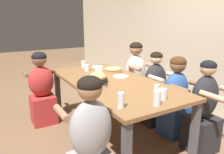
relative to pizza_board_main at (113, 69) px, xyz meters
The scene contains 21 objects.
ground_plane 0.95m from the pizza_board_main, 32.29° to the right, with size 18.00×18.00×0.00m, color brown.
restaurant_back_panel 1.79m from the pizza_board_main, 73.20° to the left, with size 10.00×0.06×3.20m, color beige.
dining_table 0.55m from the pizza_board_main, 32.29° to the right, with size 2.08×0.99×0.76m.
pizza_board_main is the anchor object (origin of this frame).
skillet_bowl 0.65m from the pizza_board_main, 47.92° to the right, with size 0.36×0.25×0.13m.
empty_plate_a 0.36m from the pizza_board_main, 13.58° to the right, with size 0.21×0.21×0.02m.
empty_plate_b 0.38m from the pizza_board_main, 167.46° to the right, with size 0.19×0.19×0.02m.
drinking_glass_a 0.40m from the pizza_board_main, 121.57° to the right, with size 0.07×0.07×0.10m.
drinking_glass_b 0.55m from the pizza_board_main, 148.68° to the right, with size 0.08×0.08×0.11m.
drinking_glass_c 1.32m from the pizza_board_main, ahead, with size 0.08×0.08×0.11m.
drinking_glass_d 1.44m from the pizza_board_main, 28.05° to the right, with size 0.06×0.06×0.15m.
drinking_glass_e 1.16m from the pizza_board_main, ahead, with size 0.06×0.06×0.11m.
drinking_glass_f 0.30m from the pizza_board_main, 81.65° to the right, with size 0.06×0.06×0.12m.
drinking_glass_g 0.32m from the pizza_board_main, 63.20° to the right, with size 0.07×0.07×0.12m.
drinking_glass_h 1.43m from the pizza_board_main, 14.54° to the right, with size 0.07×0.07×0.14m.
diner_far_right 1.42m from the pizza_board_main, 17.74° to the left, with size 0.51×0.40×1.10m.
diner_far_center 0.71m from the pizza_board_main, 40.92° to the left, with size 0.51×0.40×1.09m.
diner_near_left 1.10m from the pizza_board_main, 109.63° to the right, with size 0.51×0.40×1.09m.
diner_far_midright 1.03m from the pizza_board_main, 25.35° to the left, with size 0.51×0.40×1.08m.
diner_near_right 1.69m from the pizza_board_main, 36.94° to the right, with size 0.51×0.40×1.12m.
diner_far_midleft 0.48m from the pizza_board_main, 89.49° to the left, with size 0.51×0.40×1.18m.
Camera 1 is at (2.33, -1.37, 1.53)m, focal length 35.00 mm.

